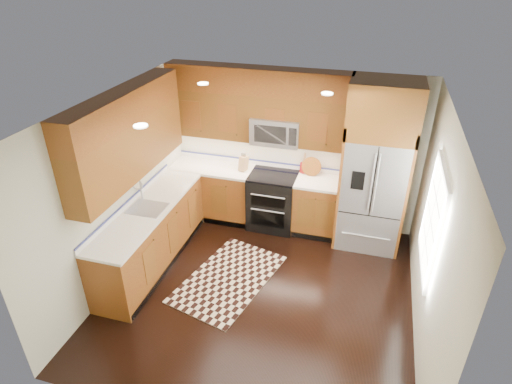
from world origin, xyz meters
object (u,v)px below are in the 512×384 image
(range, at_px, (273,201))
(refrigerator, at_px, (375,168))
(utensil_crock, at_px, (304,166))
(knife_block, at_px, (244,163))
(rug, at_px, (229,278))

(range, height_order, refrigerator, refrigerator)
(utensil_crock, bearing_deg, refrigerator, -14.65)
(range, bearing_deg, refrigerator, -1.40)
(range, bearing_deg, knife_block, 173.14)
(range, xyz_separation_m, rug, (-0.25, -1.53, -0.46))
(refrigerator, relative_size, knife_block, 8.72)
(range, xyz_separation_m, refrigerator, (1.55, -0.04, 0.83))
(refrigerator, height_order, utensil_crock, refrigerator)
(knife_block, relative_size, utensil_crock, 0.88)
(rug, bearing_deg, range, 94.48)
(range, bearing_deg, rug, -99.40)
(range, relative_size, knife_block, 3.17)
(rug, height_order, utensil_crock, utensil_crock)
(range, height_order, knife_block, knife_block)
(rug, xyz_separation_m, utensil_crock, (0.69, 1.78, 1.05))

